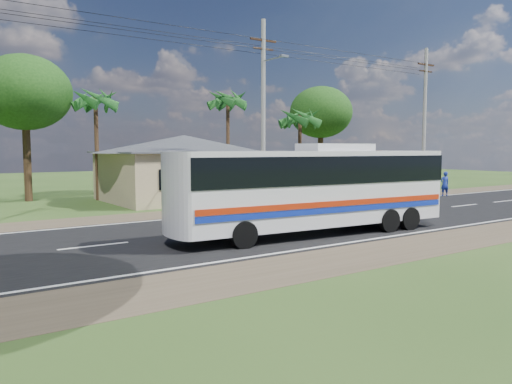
% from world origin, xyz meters
% --- Properties ---
extents(ground, '(120.00, 120.00, 0.00)m').
position_xyz_m(ground, '(0.00, 0.00, 0.00)').
color(ground, '#284418').
rests_on(ground, ground).
extents(road, '(120.00, 16.00, 0.03)m').
position_xyz_m(road, '(0.00, 0.00, 0.01)').
color(road, black).
rests_on(road, ground).
extents(house, '(12.40, 10.00, 5.00)m').
position_xyz_m(house, '(1.00, 13.00, 2.64)').
color(house, tan).
rests_on(house, ground).
extents(waiting_shed, '(5.20, 4.48, 3.35)m').
position_xyz_m(waiting_shed, '(13.00, 8.50, 2.73)').
color(waiting_shed, '#331E12').
rests_on(waiting_shed, ground).
extents(concrete_barrier, '(7.00, 0.30, 0.90)m').
position_xyz_m(concrete_barrier, '(12.00, 5.60, 0.45)').
color(concrete_barrier, '#9E9E99').
rests_on(concrete_barrier, ground).
extents(utility_poles, '(32.80, 2.22, 11.00)m').
position_xyz_m(utility_poles, '(2.67, 6.49, 5.77)').
color(utility_poles, '#9E9E99').
rests_on(utility_poles, ground).
extents(palm_near, '(2.80, 2.80, 6.70)m').
position_xyz_m(palm_near, '(9.50, 11.00, 5.71)').
color(palm_near, '#47301E').
rests_on(palm_near, ground).
extents(palm_mid, '(2.80, 2.80, 8.20)m').
position_xyz_m(palm_mid, '(6.00, 15.50, 7.16)').
color(palm_mid, '#47301E').
rests_on(palm_mid, ground).
extents(palm_far, '(2.80, 2.80, 7.70)m').
position_xyz_m(palm_far, '(-4.00, 16.00, 6.68)').
color(palm_far, '#47301E').
rests_on(palm_far, ground).
extents(tree_behind_house, '(6.00, 6.00, 9.61)m').
position_xyz_m(tree_behind_house, '(-8.00, 18.00, 7.12)').
color(tree_behind_house, '#47301E').
rests_on(tree_behind_house, ground).
extents(tree_behind_shed, '(5.60, 5.60, 9.02)m').
position_xyz_m(tree_behind_shed, '(16.00, 16.00, 6.68)').
color(tree_behind_shed, '#47301E').
rests_on(tree_behind_shed, ground).
extents(coach_bus, '(12.06, 3.48, 3.69)m').
position_xyz_m(coach_bus, '(-0.75, -2.53, 2.11)').
color(coach_bus, silver).
rests_on(coach_bus, ground).
extents(motorcycle, '(1.97, 0.79, 1.01)m').
position_xyz_m(motorcycle, '(2.29, 5.15, 0.51)').
color(motorcycle, black).
rests_on(motorcycle, ground).
extents(person, '(0.78, 0.65, 1.81)m').
position_xyz_m(person, '(17.88, 4.47, 0.91)').
color(person, navy).
rests_on(person, ground).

